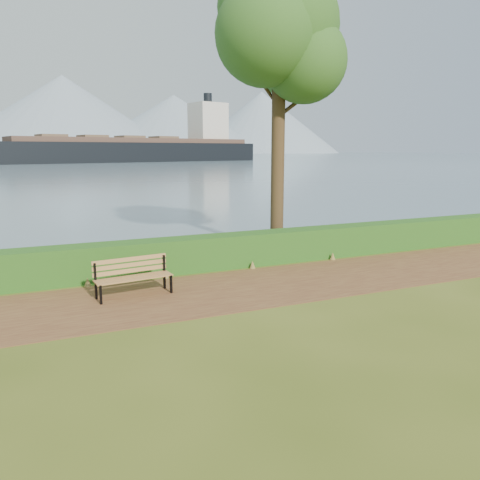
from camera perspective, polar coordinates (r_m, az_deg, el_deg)
name	(u,v)px	position (r m, az deg, el deg)	size (l,w,h in m)	color
ground	(229,294)	(11.84, -1.35, -6.56)	(140.00, 140.00, 0.00)	#435117
path	(225,290)	(12.10, -1.89, -6.14)	(40.00, 3.40, 0.01)	#562D1D
hedge	(196,254)	(14.07, -5.34, -1.65)	(32.00, 0.85, 1.00)	#194F16
water	(44,156)	(270.52, -22.78, 9.41)	(700.00, 510.00, 0.00)	#465D71
mountains	(25,118)	(417.24, -24.70, 13.35)	(585.00, 190.00, 70.00)	gray
bench	(133,274)	(11.87, -12.97, -4.07)	(1.93, 0.77, 0.94)	black
tree	(280,33)	(16.74, 4.88, 23.82)	(4.70, 4.29, 9.81)	#342415
cargo_ship	(147,150)	(140.97, -11.25, 10.73)	(75.75, 29.78, 22.81)	black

